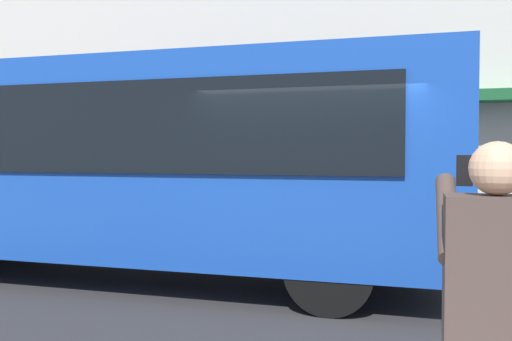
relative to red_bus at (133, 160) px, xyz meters
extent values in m
plane|color=#2B2B2D|center=(-2.77, 0.41, -1.68)|extent=(60.00, 60.00, 0.00)
cube|color=#1947AD|center=(-0.02, -0.01, 0.02)|extent=(9.00, 2.50, 2.60)
cube|color=black|center=(-0.02, 1.25, 0.42)|extent=(7.60, 0.06, 1.10)
cylinder|color=black|center=(2.98, -1.11, -1.18)|extent=(1.00, 0.28, 1.00)
cylinder|color=black|center=(-3.02, -1.11, -1.18)|extent=(1.00, 0.28, 1.00)
cylinder|color=black|center=(-3.02, 1.09, -1.18)|extent=(1.00, 0.28, 1.00)
cube|color=#473833|center=(-4.25, 4.67, -0.38)|extent=(0.40, 0.24, 0.66)
sphere|color=#D8A884|center=(-4.25, 4.67, 0.06)|extent=(0.22, 0.22, 0.22)
cylinder|color=#473833|center=(-4.07, 4.51, -0.16)|extent=(0.09, 0.48, 0.37)
cube|color=black|center=(-4.15, 4.37, 0.04)|extent=(0.07, 0.01, 0.14)
camera|label=1|loc=(-3.94, 7.06, 0.12)|focal=38.36mm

